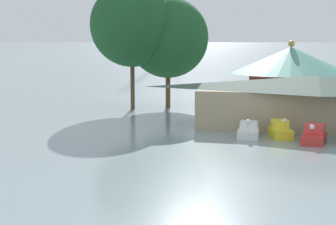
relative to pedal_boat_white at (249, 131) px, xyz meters
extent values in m
cube|color=white|center=(0.00, -0.07, -0.16)|extent=(1.63, 2.90, 0.62)
cube|color=white|center=(-0.01, 0.29, 0.42)|extent=(1.36, 1.32, 0.53)
cylinder|color=white|center=(0.03, -1.21, 0.42)|extent=(0.14, 0.14, 0.54)
sphere|color=white|center=(0.03, -1.21, 0.89)|extent=(0.39, 0.39, 0.39)
cube|color=yellow|center=(2.38, 0.17, -0.10)|extent=(2.01, 2.76, 0.72)
cube|color=yellow|center=(2.29, 0.46, 0.57)|extent=(1.43, 1.40, 0.63)
cylinder|color=yellow|center=(2.66, -0.79, 0.55)|extent=(0.14, 0.14, 0.59)
sphere|color=white|center=(2.66, -0.79, 1.00)|extent=(0.31, 0.31, 0.31)
cube|color=red|center=(4.75, -1.30, -0.14)|extent=(1.99, 3.04, 0.64)
cube|color=#E8423C|center=(4.81, -0.96, 0.54)|extent=(1.49, 1.48, 0.72)
cylinder|color=red|center=(4.55, -2.41, 0.45)|extent=(0.14, 0.14, 0.54)
sphere|color=white|center=(4.55, -2.41, 0.89)|extent=(0.35, 0.35, 0.35)
cube|color=tan|center=(5.21, 5.01, 1.13)|extent=(19.56, 5.89, 3.19)
pyramid|color=#42564C|center=(5.21, 5.01, 3.33)|extent=(21.13, 6.77, 1.22)
cylinder|color=#993328|center=(2.94, 18.09, 1.39)|extent=(8.87, 8.87, 3.71)
cone|color=teal|center=(2.94, 18.09, 4.66)|extent=(12.85, 12.85, 2.82)
sphere|color=#B7993D|center=(2.94, 18.09, 6.42)|extent=(0.70, 0.70, 0.70)
cylinder|color=brown|center=(-13.27, 12.78, 1.77)|extent=(0.45, 0.45, 4.47)
ellipsoid|color=#1E5128|center=(-13.27, 12.78, 8.38)|extent=(8.69, 8.69, 8.74)
cylinder|color=brown|center=(-9.98, 15.15, 1.14)|extent=(0.52, 0.52, 3.21)
ellipsoid|color=#1E5128|center=(-9.98, 15.15, 7.06)|extent=(8.67, 8.67, 8.63)
camera|label=1|loc=(3.02, -38.75, 6.98)|focal=54.73mm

